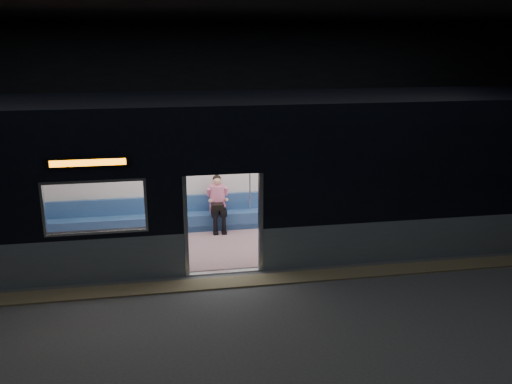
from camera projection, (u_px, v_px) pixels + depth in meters
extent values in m
cube|color=#47494C|center=(231.00, 296.00, 9.92)|extent=(24.00, 14.00, 0.01)
cube|color=black|center=(227.00, 10.00, 8.54)|extent=(24.00, 14.00, 0.04)
cube|color=black|center=(199.00, 110.00, 15.83)|extent=(24.00, 0.04, 5.00)
cube|color=#8C7F59|center=(228.00, 283.00, 10.43)|extent=(22.80, 0.50, 0.03)
cube|color=gray|center=(449.00, 237.00, 11.61)|extent=(8.30, 0.12, 0.90)
cube|color=black|center=(456.00, 164.00, 11.16)|extent=(8.30, 0.12, 2.30)
cube|color=black|center=(222.00, 144.00, 10.19)|extent=(1.40, 0.12, 1.15)
cube|color=#B7BABC|center=(186.00, 227.00, 10.51)|extent=(0.08, 0.14, 2.05)
cube|color=#B7BABC|center=(261.00, 222.00, 10.76)|extent=(0.08, 0.14, 2.05)
cube|color=black|center=(88.00, 162.00, 9.77)|extent=(1.50, 0.04, 0.18)
cube|color=orange|center=(88.00, 163.00, 9.77)|extent=(1.34, 0.03, 0.12)
cube|color=silver|center=(209.00, 163.00, 13.20)|extent=(18.00, 0.12, 3.20)
cube|color=black|center=(214.00, 101.00, 11.38)|extent=(18.00, 3.00, 0.15)
cube|color=gray|center=(217.00, 245.00, 12.28)|extent=(17.76, 2.76, 0.04)
cube|color=silver|center=(215.00, 144.00, 11.63)|extent=(17.76, 2.76, 0.10)
cube|color=#2B507D|center=(212.00, 220.00, 13.27)|extent=(11.00, 0.48, 0.41)
cube|color=#2B507D|center=(211.00, 202.00, 13.34)|extent=(11.00, 0.10, 0.40)
cube|color=#73545C|center=(55.00, 266.00, 10.63)|extent=(4.40, 0.48, 0.41)
cube|color=#73545C|center=(373.00, 244.00, 11.74)|extent=(4.40, 0.48, 0.41)
cylinder|color=silver|center=(174.00, 215.00, 10.73)|extent=(0.04, 0.04, 2.26)
cylinder|color=silver|center=(171.00, 185.00, 12.87)|extent=(0.04, 0.04, 2.26)
cylinder|color=silver|center=(268.00, 210.00, 11.05)|extent=(0.04, 0.04, 2.26)
cylinder|color=silver|center=(250.00, 182.00, 13.19)|extent=(0.04, 0.04, 2.26)
cylinder|color=silver|center=(210.00, 152.00, 12.77)|extent=(11.00, 0.03, 0.03)
cube|color=black|center=(214.00, 212.00, 13.00)|extent=(0.16, 0.45, 0.15)
cube|color=black|center=(223.00, 211.00, 13.03)|extent=(0.16, 0.45, 0.15)
cylinder|color=black|center=(215.00, 225.00, 12.88)|extent=(0.11, 0.11, 0.43)
cylinder|color=black|center=(224.00, 225.00, 12.91)|extent=(0.11, 0.11, 0.43)
cube|color=pink|center=(218.00, 209.00, 13.19)|extent=(0.38, 0.21, 0.19)
cylinder|color=pink|center=(217.00, 195.00, 13.12)|extent=(0.40, 0.40, 0.50)
sphere|color=tan|center=(217.00, 181.00, 13.00)|extent=(0.20, 0.20, 0.20)
sphere|color=black|center=(217.00, 179.00, 13.03)|extent=(0.21, 0.21, 0.21)
cube|color=black|center=(217.00, 207.00, 12.90)|extent=(0.35, 0.33, 0.15)
cube|color=white|center=(333.00, 163.00, 13.68)|extent=(1.06, 0.03, 0.69)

